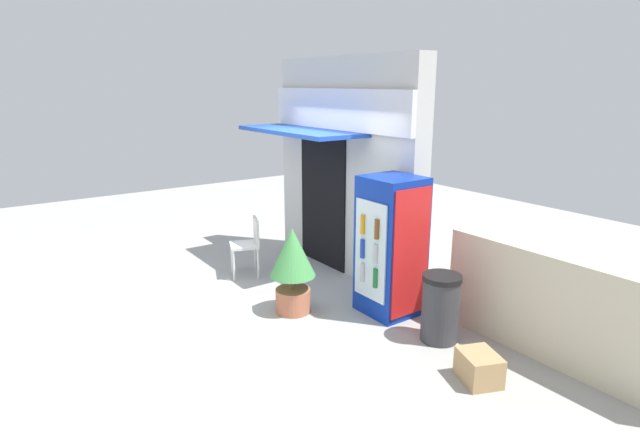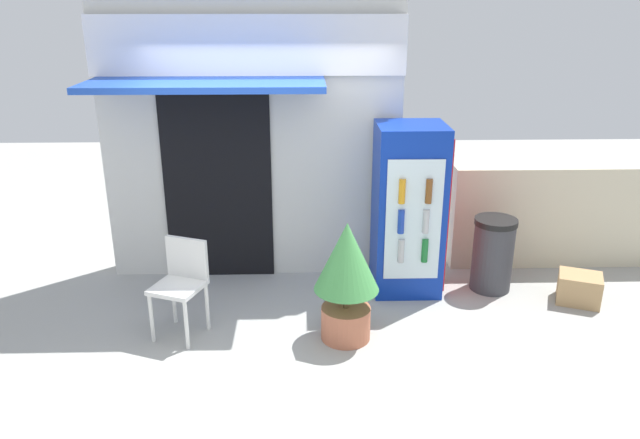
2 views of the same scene
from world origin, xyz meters
name	(u,v)px [view 2 (image 2 of 2)]	position (x,y,z in m)	size (l,w,h in m)	color
ground	(269,338)	(0.00, 0.00, 0.00)	(16.00, 16.00, 0.00)	#A3A39E
storefront_building	(250,125)	(-0.23, 1.51, 1.66)	(3.13, 1.18, 3.22)	silver
drink_cooler	(409,210)	(1.40, 1.01, 0.88)	(0.70, 0.71, 1.75)	#0C2D9E
plastic_chair	(182,279)	(-0.78, 0.16, 0.53)	(0.53, 0.54, 0.89)	silver
potted_plant_near_shop	(347,272)	(0.70, 0.00, 0.66)	(0.58, 0.58, 1.12)	#BC6B4C
trash_bin	(493,254)	(2.30, 0.95, 0.40)	(0.44, 0.44, 0.79)	#38383D
stone_boundary_wall	(571,217)	(3.35, 1.55, 0.58)	(2.70, 0.22, 1.16)	beige
cardboard_box	(579,288)	(3.11, 0.63, 0.15)	(0.41, 0.34, 0.30)	tan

